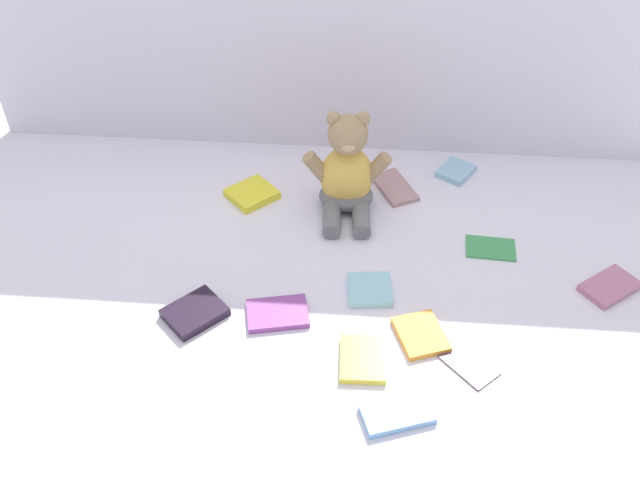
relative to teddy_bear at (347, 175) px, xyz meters
name	(u,v)px	position (x,y,z in m)	size (l,w,h in m)	color
ground_plane	(315,244)	(-0.06, -0.14, -0.09)	(3.20, 3.20, 0.00)	silver
backdrop_drape	(330,25)	(-0.06, 0.27, 0.24)	(1.79, 0.03, 0.68)	silver
teddy_bear	(347,175)	(0.00, 0.00, 0.00)	(0.21, 0.19, 0.25)	#E5B24C
book_case_0	(491,247)	(0.34, -0.13, -0.09)	(0.07, 0.11, 0.01)	#3B8A4D
book_case_1	(456,171)	(0.28, 0.16, -0.09)	(0.07, 0.09, 0.02)	#8BBAD7
book_case_2	(610,287)	(0.57, -0.24, -0.09)	(0.07, 0.12, 0.02)	#AC6788
book_case_3	(397,414)	(0.12, -0.60, -0.09)	(0.07, 0.13, 0.01)	#79ADE6
book_case_4	(394,187)	(0.12, 0.08, -0.09)	(0.07, 0.14, 0.01)	#A57C80
book_case_5	(363,359)	(0.06, -0.48, -0.09)	(0.09, 0.11, 0.01)	yellow
book_case_6	(195,313)	(-0.29, -0.39, -0.09)	(0.09, 0.11, 0.02)	black
book_case_7	(469,364)	(0.26, -0.47, -0.09)	(0.07, 0.10, 0.01)	#5A414A
book_case_8	(278,313)	(-0.12, -0.37, -0.09)	(0.09, 0.12, 0.01)	#86408D
book_case_9	(370,290)	(0.07, -0.29, -0.09)	(0.09, 0.09, 0.02)	#8DC0D4
book_case_10	(252,194)	(-0.23, 0.02, -0.09)	(0.10, 0.11, 0.02)	yellow
book_case_11	(421,335)	(0.17, -0.41, -0.09)	(0.09, 0.11, 0.01)	orange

